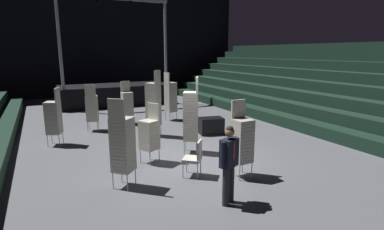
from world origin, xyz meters
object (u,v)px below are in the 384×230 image
chair_stack_mid_right (153,104)px  loose_chair_near_man (195,156)px  stage_riser (115,93)px  chair_stack_rear_centre (171,97)px  chair_stack_mid_left (149,134)px  chair_stack_rear_right (92,108)px  chair_stack_mid_centre (54,117)px  chair_stack_front_right (191,115)px  chair_stack_aisle_left (127,103)px  chair_stack_rear_left (242,139)px  chair_stack_front_left (123,143)px  equipment_road_case (211,126)px  man_with_tie (229,161)px

chair_stack_mid_right → loose_chair_near_man: (-0.37, -4.06, -0.70)m
stage_riser → chair_stack_rear_centre: stage_riser is taller
chair_stack_mid_left → chair_stack_rear_right: size_ratio=0.91×
chair_stack_mid_centre → loose_chair_near_man: bearing=-123.9°
chair_stack_front_right → chair_stack_aisle_left: size_ratio=1.27×
chair_stack_mid_left → chair_stack_rear_left: 2.66m
chair_stack_front_right → loose_chair_near_man: chair_stack_front_right is taller
chair_stack_front_left → chair_stack_rear_right: bearing=133.2°
chair_stack_front_left → equipment_road_case: 5.31m
chair_stack_mid_centre → chair_stack_rear_right: 2.04m
chair_stack_mid_right → loose_chair_near_man: bearing=-136.4°
chair_stack_mid_centre → chair_stack_aisle_left: (3.02, 1.93, -0.04)m
chair_stack_front_left → chair_stack_front_right: chair_stack_front_right is taller
chair_stack_aisle_left → chair_stack_rear_right: bearing=17.5°
chair_stack_front_right → chair_stack_rear_left: chair_stack_front_right is taller
stage_riser → man_with_tie: size_ratio=3.75×
chair_stack_rear_right → equipment_road_case: bearing=-16.5°
chair_stack_rear_left → chair_stack_aisle_left: size_ratio=1.05×
man_with_tie → loose_chair_near_man: man_with_tie is taller
chair_stack_mid_centre → chair_stack_rear_centre: bearing=-48.4°
chair_stack_aisle_left → equipment_road_case: 4.00m
stage_riser → chair_stack_rear_centre: (1.33, -5.53, 0.41)m
chair_stack_front_left → chair_stack_mid_right: 4.44m
chair_stack_rear_centre → chair_stack_front_right: bearing=-25.2°
stage_riser → chair_stack_mid_centre: (-3.69, -7.32, 0.29)m
chair_stack_mid_right → loose_chair_near_man: 4.14m
chair_stack_mid_centre → chair_stack_mid_right: bearing=-75.2°
stage_riser → chair_stack_rear_right: bearing=-110.7°
stage_riser → chair_stack_rear_left: (0.39, -12.37, 0.29)m
chair_stack_mid_left → chair_stack_rear_right: chair_stack_rear_right is taller
man_with_tie → chair_stack_front_left: (-1.74, 1.79, 0.12)m
chair_stack_rear_centre → loose_chair_near_man: size_ratio=2.35×
chair_stack_rear_centre → equipment_road_case: chair_stack_rear_centre is taller
chair_stack_mid_centre → equipment_road_case: (5.48, -1.16, -0.66)m
stage_riser → chair_stack_mid_left: 10.45m
chair_stack_rear_right → chair_stack_aisle_left: (1.56, 0.52, 0.00)m
equipment_road_case → chair_stack_rear_right: bearing=147.3°
stage_riser → chair_stack_rear_left: stage_riser is taller
chair_stack_front_left → chair_stack_mid_left: 1.67m
chair_stack_mid_centre → chair_stack_mid_left: bearing=-120.5°
chair_stack_mid_left → chair_stack_rear_right: (-0.88, 4.46, 0.08)m
chair_stack_mid_left → loose_chair_near_man: size_ratio=1.81×
chair_stack_front_right → chair_stack_mid_left: bearing=131.7°
chair_stack_rear_right → chair_stack_front_left: bearing=-75.8°
chair_stack_rear_right → man_with_tie: bearing=-62.3°
man_with_tie → chair_stack_rear_centre: size_ratio=0.76×
chair_stack_front_left → chair_stack_rear_centre: size_ratio=0.96×
chair_stack_mid_left → chair_stack_mid_centre: 3.84m
chair_stack_mid_left → chair_stack_rear_left: (1.74, -2.00, 0.13)m
equipment_road_case → chair_stack_aisle_left: bearing=128.4°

